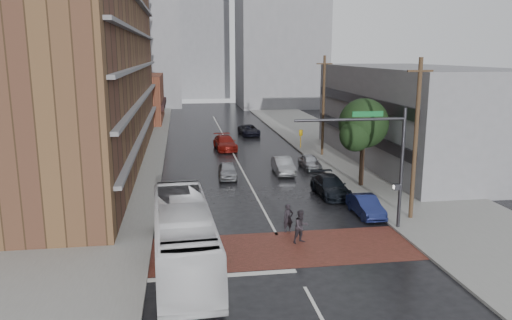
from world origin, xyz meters
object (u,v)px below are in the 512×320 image
object	(u,v)px
pedestrian_a	(288,218)
car_parked_mid	(330,186)
car_parked_near	(366,206)
suv_travel	(249,130)
transit_bus	(183,236)
car_travel_a	(227,170)
car_travel_c	(225,143)
car_parked_far	(310,162)
car_travel_b	(283,166)
pedestrian_b	(301,227)

from	to	relation	value
pedestrian_a	car_parked_mid	xyz separation A→B (m)	(4.66, 7.02, -0.13)
car_parked_near	suv_travel	bearing A→B (deg)	94.70
transit_bus	car_parked_near	world-z (taller)	transit_bus
car_travel_a	car_travel_c	distance (m)	12.46
car_parked_near	car_parked_far	bearing A→B (deg)	90.04
car_travel_a	car_travel_b	size ratio (longest dim) A/B	0.89
pedestrian_a	car_parked_near	distance (m)	5.98
car_travel_c	car_parked_mid	distance (m)	19.74
car_parked_far	car_parked_near	bearing A→B (deg)	-92.08
car_travel_c	suv_travel	world-z (taller)	car_travel_c
car_travel_c	car_parked_mid	size ratio (longest dim) A/B	1.05
pedestrian_a	car_travel_a	xyz separation A→B (m)	(-2.28, 13.39, -0.19)
transit_bus	car_travel_b	world-z (taller)	transit_bus
transit_bus	car_parked_mid	xyz separation A→B (m)	(10.70, 11.00, -0.87)
transit_bus	suv_travel	world-z (taller)	transit_bus
transit_bus	pedestrian_b	size ratio (longest dim) A/B	6.13
car_travel_c	pedestrian_b	bearing A→B (deg)	-90.17
transit_bus	pedestrian_b	distance (m)	6.79
transit_bus	pedestrian_a	distance (m)	7.27
pedestrian_b	car_travel_a	world-z (taller)	pedestrian_b
car_travel_b	suv_travel	bearing A→B (deg)	90.81
car_parked_near	car_parked_far	distance (m)	13.50
car_travel_a	car_parked_far	world-z (taller)	car_travel_a
car_travel_b	car_parked_far	bearing A→B (deg)	28.87
suv_travel	car_parked_mid	world-z (taller)	car_parked_mid
pedestrian_b	car_parked_mid	xyz separation A→B (m)	(4.31, 8.77, -0.21)
car_travel_a	car_travel_b	bearing A→B (deg)	12.71
pedestrian_b	car_travel_a	xyz separation A→B (m)	(-2.63, 15.14, -0.28)
car_travel_c	car_parked_far	xyz separation A→B (m)	(6.77, -10.10, -0.13)
pedestrian_b	car_parked_mid	distance (m)	9.78
pedestrian_b	car_parked_near	world-z (taller)	pedestrian_b
car_parked_far	pedestrian_b	bearing A→B (deg)	-108.90
car_parked_far	car_parked_mid	bearing A→B (deg)	-97.61
transit_bus	car_parked_far	size ratio (longest dim) A/B	3.11
suv_travel	pedestrian_b	bearing A→B (deg)	-97.70
pedestrian_a	car_travel_c	bearing A→B (deg)	81.90
suv_travel	car_travel_b	bearing A→B (deg)	-93.98
transit_bus	car_travel_a	xyz separation A→B (m)	(3.75, 17.37, -0.94)
pedestrian_a	pedestrian_b	bearing A→B (deg)	-89.94
transit_bus	car_parked_far	distance (m)	22.79
pedestrian_b	suv_travel	bearing A→B (deg)	65.18
car_parked_far	pedestrian_a	bearing A→B (deg)	-111.73
car_travel_a	car_parked_mid	bearing A→B (deg)	-39.37
car_parked_mid	transit_bus	bearing A→B (deg)	-135.62
car_travel_c	car_parked_near	bearing A→B (deg)	-77.37
car_travel_c	car_parked_far	world-z (taller)	car_travel_c
pedestrian_a	car_parked_far	distance (m)	16.61
pedestrian_a	car_parked_mid	bearing A→B (deg)	45.26
car_travel_a	suv_travel	world-z (taller)	suv_travel
car_travel_a	car_parked_far	size ratio (longest dim) A/B	1.04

